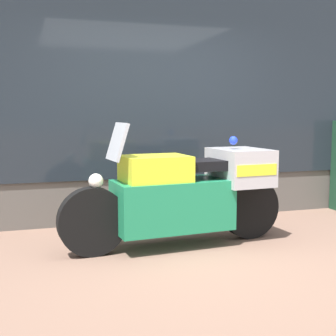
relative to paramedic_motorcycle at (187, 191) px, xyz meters
The scene contains 4 objects.
ground_plane 0.86m from the paramedic_motorcycle, 90.73° to the right, with size 60.00×60.00×0.00m, color #7A5B4C.
shop_building 2.06m from the paramedic_motorcycle, 108.22° to the left, with size 6.21×0.55×4.10m.
window_display 1.43m from the paramedic_motorcycle, 73.79° to the left, with size 4.80×0.30×2.02m.
paramedic_motorcycle is the anchor object (origin of this frame).
Camera 1 is at (-1.59, -3.75, 1.35)m, focal length 50.00 mm.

